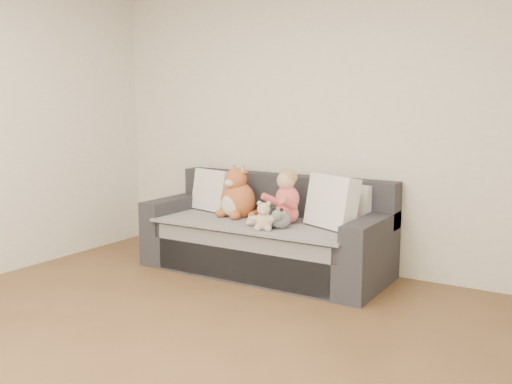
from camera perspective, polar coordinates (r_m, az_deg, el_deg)
room_shell at (r=3.54m, az=-8.52°, el=5.40°), size 5.00×5.00×5.00m
sofa at (r=5.18m, az=1.11°, el=-4.55°), size 2.20×0.94×0.85m
cushion_left at (r=5.56m, az=-4.39°, el=0.17°), size 0.47×0.29×0.41m
cushion_right_back at (r=4.99m, az=9.42°, el=-1.19°), size 0.41×0.25×0.36m
cushion_right_front at (r=4.80m, az=7.59°, el=-1.00°), size 0.53×0.40×0.46m
toddler at (r=4.94m, az=2.77°, el=-0.91°), size 0.36×0.48×0.48m
plush_cat at (r=5.24m, az=-1.90°, el=-0.50°), size 0.40×0.35×0.51m
teddy_bear at (r=4.70m, az=0.78°, el=-2.65°), size 0.19×0.15×0.25m
plush_cow at (r=4.76m, az=2.44°, el=-2.75°), size 0.15×0.24×0.19m
sippy_cup at (r=4.84m, az=0.80°, el=-2.87°), size 0.09×0.07×0.10m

